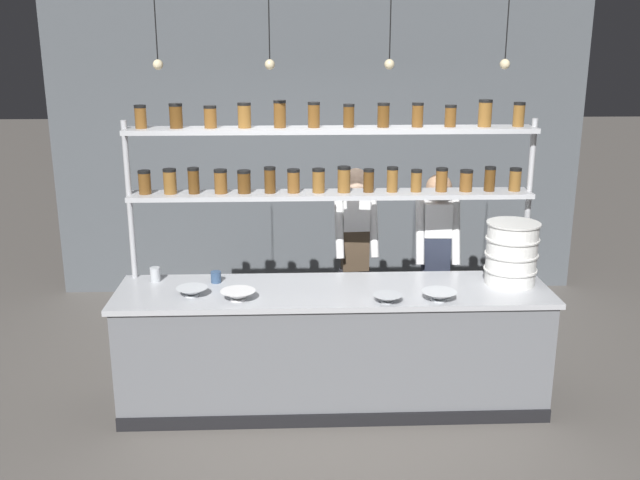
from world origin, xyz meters
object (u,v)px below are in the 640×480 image
(container_stack, at_px, (511,253))
(serving_cup_front, at_px, (155,274))
(spice_shelf_unit, at_px, (329,167))
(prep_bowl_near_left, at_px, (387,299))
(chef_center, at_px, (436,258))
(serving_cup_by_board, at_px, (216,277))
(chef_left, at_px, (355,251))
(prep_bowl_center_back, at_px, (192,292))
(prep_bowl_near_right, at_px, (439,296))
(prep_bowl_center_front, at_px, (238,295))

(container_stack, xyz_separation_m, serving_cup_front, (-2.67, 0.16, -0.18))
(spice_shelf_unit, bearing_deg, prep_bowl_near_left, -58.74)
(chef_center, relative_size, serving_cup_by_board, 19.21)
(chef_left, xyz_separation_m, serving_cup_by_board, (-1.11, -0.64, 0.00))
(prep_bowl_center_back, height_order, serving_cup_by_board, serving_cup_by_board)
(container_stack, distance_m, serving_cup_front, 2.68)
(chef_center, relative_size, container_stack, 3.49)
(chef_center, bearing_deg, prep_bowl_near_right, -96.30)
(container_stack, height_order, serving_cup_by_board, container_stack)
(spice_shelf_unit, relative_size, chef_center, 1.87)
(prep_bowl_center_back, distance_m, serving_cup_by_board, 0.32)
(spice_shelf_unit, distance_m, container_stack, 1.50)
(prep_bowl_near_left, height_order, serving_cup_front, serving_cup_front)
(chef_center, bearing_deg, prep_bowl_near_left, -115.51)
(chef_left, height_order, serving_cup_by_board, chef_left)
(chef_center, bearing_deg, container_stack, -49.13)
(chef_left, xyz_separation_m, container_stack, (1.10, -0.75, 0.20))
(prep_bowl_near_right, distance_m, serving_cup_front, 2.12)
(chef_center, xyz_separation_m, container_stack, (0.44, -0.58, 0.21))
(chef_center, bearing_deg, chef_left, 169.52)
(prep_bowl_near_right, height_order, serving_cup_front, serving_cup_front)
(chef_left, relative_size, serving_cup_front, 15.50)
(container_stack, distance_m, prep_bowl_near_left, 1.06)
(serving_cup_by_board, bearing_deg, prep_bowl_near_right, -15.58)
(prep_bowl_near_left, bearing_deg, prep_bowl_near_right, 3.82)
(prep_bowl_center_front, relative_size, prep_bowl_near_right, 1.01)
(prep_bowl_near_left, height_order, prep_bowl_center_back, prep_bowl_center_back)
(prep_bowl_near_right, bearing_deg, prep_bowl_center_front, 177.27)
(spice_shelf_unit, relative_size, prep_bowl_near_right, 12.49)
(prep_bowl_center_back, xyz_separation_m, serving_cup_front, (-0.32, 0.33, 0.02))
(prep_bowl_near_right, bearing_deg, prep_bowl_center_back, 174.67)
(spice_shelf_unit, bearing_deg, chef_left, 63.30)
(prep_bowl_center_back, bearing_deg, serving_cup_by_board, 63.31)
(prep_bowl_near_left, height_order, serving_cup_by_board, serving_cup_by_board)
(prep_bowl_near_left, distance_m, prep_bowl_center_front, 1.05)
(spice_shelf_unit, height_order, prep_bowl_near_left, spice_shelf_unit)
(prep_bowl_near_left, bearing_deg, prep_bowl_center_back, 172.27)
(prep_bowl_center_front, bearing_deg, spice_shelf_unit, 38.29)
(prep_bowl_center_back, relative_size, serving_cup_front, 2.10)
(prep_bowl_center_back, bearing_deg, chef_left, 36.43)
(chef_left, distance_m, serving_cup_front, 1.68)
(chef_left, xyz_separation_m, prep_bowl_near_left, (0.13, -1.11, -0.01))
(spice_shelf_unit, distance_m, prep_bowl_near_right, 1.26)
(prep_bowl_center_front, relative_size, serving_cup_front, 2.31)
(chef_left, bearing_deg, spice_shelf_unit, -120.37)
(spice_shelf_unit, xyz_separation_m, chef_left, (0.25, 0.49, -0.81))
(container_stack, bearing_deg, prep_bowl_center_back, -175.69)
(chef_center, xyz_separation_m, prep_bowl_near_left, (-0.53, -0.95, 0.00))
(prep_bowl_center_front, bearing_deg, serving_cup_front, 146.78)
(prep_bowl_near_right, bearing_deg, serving_cup_by_board, 164.42)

